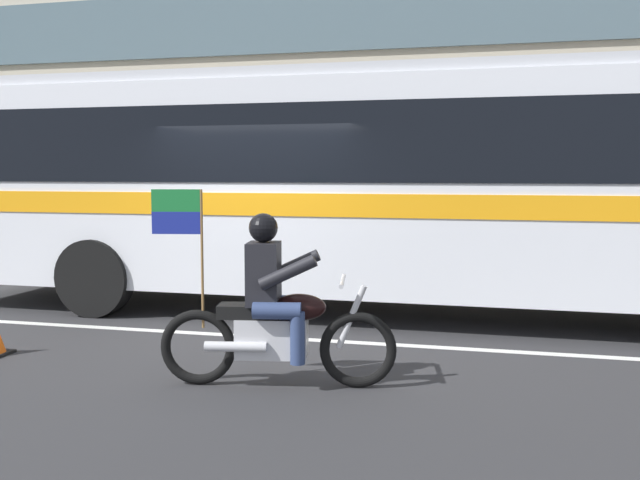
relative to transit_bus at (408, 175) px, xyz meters
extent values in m
plane|color=#2B2B2D|center=(-1.77, -1.19, -1.88)|extent=(60.00, 60.00, 0.00)
cube|color=#B7B2A8|center=(-1.77, 3.91, -1.81)|extent=(28.00, 3.80, 0.15)
cube|color=silver|center=(-1.77, -1.79, -1.88)|extent=(26.60, 0.14, 0.01)
cube|color=#4C606B|center=(-1.77, 5.77, 3.35)|extent=(25.76, 0.10, 1.40)
cube|color=silver|center=(0.00, 0.01, -0.15)|extent=(13.01, 2.67, 2.70)
cube|color=black|center=(0.00, 0.01, 0.40)|extent=(11.97, 2.70, 0.96)
cube|color=orange|center=(0.00, 0.01, -0.35)|extent=(12.75, 2.70, 0.28)
cube|color=#BABCC3|center=(0.00, 0.01, 1.26)|extent=(12.75, 2.54, 0.16)
cylinder|color=black|center=(-4.03, -1.17, -1.36)|extent=(1.04, 0.30, 1.04)
torus|color=black|center=(-0.01, -3.44, -1.54)|extent=(0.70, 0.21, 0.69)
torus|color=black|center=(-1.43, -3.69, -1.54)|extent=(0.70, 0.21, 0.69)
cube|color=silver|center=(-0.77, -3.57, -1.44)|extent=(0.68, 0.39, 0.36)
ellipsoid|color=black|center=(-0.52, -3.53, -1.16)|extent=(0.52, 0.36, 0.24)
cube|color=black|center=(-0.97, -3.61, -1.20)|extent=(0.60, 0.35, 0.12)
cylinder|color=silver|center=(-0.07, -3.45, -1.24)|extent=(0.28, 0.10, 0.58)
cylinder|color=silver|center=(-0.14, -3.46, -0.92)|extent=(0.15, 0.64, 0.04)
cylinder|color=silver|center=(-1.04, -3.79, -1.49)|extent=(0.56, 0.19, 0.09)
cube|color=black|center=(-0.84, -3.59, -0.86)|extent=(0.34, 0.40, 0.56)
sphere|color=black|center=(-0.84, -3.59, -0.45)|extent=(0.26, 0.26, 0.26)
cylinder|color=navy|center=(-0.73, -3.39, -1.16)|extent=(0.44, 0.22, 0.15)
cylinder|color=navy|center=(-0.56, -3.35, -1.40)|extent=(0.13, 0.13, 0.46)
cylinder|color=navy|center=(-0.67, -3.74, -1.16)|extent=(0.44, 0.22, 0.15)
cylinder|color=navy|center=(-0.49, -3.71, -1.40)|extent=(0.13, 0.13, 0.46)
cylinder|color=black|center=(-0.64, -3.35, -0.82)|extent=(0.53, 0.20, 0.32)
cylinder|color=black|center=(-0.57, -3.74, -0.82)|extent=(0.53, 0.20, 0.32)
cylinder|color=olive|center=(-1.38, -3.69, -0.73)|extent=(0.02, 0.02, 1.25)
cube|color=#197233|center=(-1.61, -3.73, -0.21)|extent=(0.44, 0.10, 0.20)
cube|color=navy|center=(-1.61, -3.73, -0.41)|extent=(0.44, 0.10, 0.20)
cylinder|color=red|center=(-0.74, 3.02, -1.44)|extent=(0.22, 0.22, 0.58)
sphere|color=red|center=(-0.74, 3.02, -1.08)|extent=(0.20, 0.20, 0.20)
cylinder|color=red|center=(-0.74, 2.88, -1.42)|extent=(0.09, 0.10, 0.09)
camera|label=1|loc=(1.17, -9.57, 0.05)|focal=39.97mm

